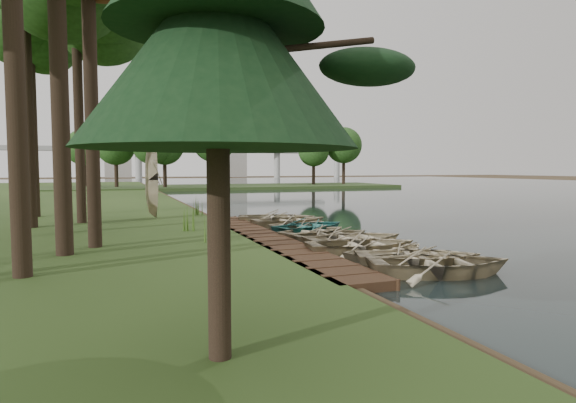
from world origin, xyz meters
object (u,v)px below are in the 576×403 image
object	(u,v)px
rowboat_0	(440,260)
rowboat_1	(419,254)
boardwalk	(266,241)
stored_rowboat	(155,211)
rowboat_2	(389,249)

from	to	relation	value
rowboat_0	rowboat_1	bearing A→B (deg)	10.39
boardwalk	rowboat_0	xyz separation A→B (m)	(2.76, -6.95, 0.31)
rowboat_1	stored_rowboat	world-z (taller)	stored_rowboat
rowboat_1	stored_rowboat	xyz separation A→B (m)	(-6.33, 14.29, 0.25)
rowboat_1	stored_rowboat	bearing A→B (deg)	43.32
rowboat_1	stored_rowboat	size ratio (longest dim) A/B	1.01
boardwalk	rowboat_1	xyz separation A→B (m)	(2.87, -5.84, 0.28)
rowboat_1	rowboat_2	size ratio (longest dim) A/B	1.12
boardwalk	rowboat_0	world-z (taller)	rowboat_0
boardwalk	rowboat_2	size ratio (longest dim) A/B	4.87
rowboat_2	stored_rowboat	bearing A→B (deg)	6.30
rowboat_0	stored_rowboat	distance (m)	16.61
stored_rowboat	boardwalk	bearing A→B (deg)	-160.87
boardwalk	rowboat_1	world-z (taller)	rowboat_1
rowboat_0	boardwalk	bearing A→B (deg)	37.41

